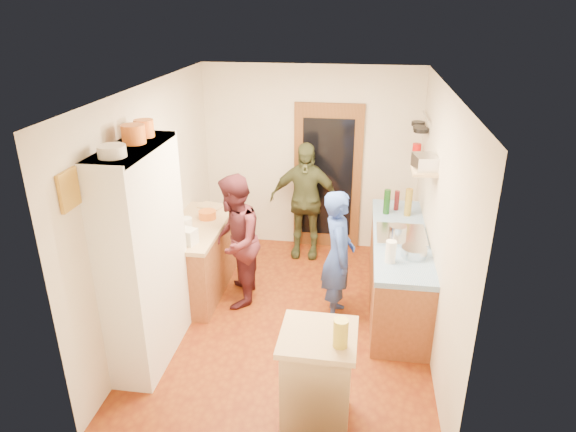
% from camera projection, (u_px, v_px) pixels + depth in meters
% --- Properties ---
extents(floor, '(3.00, 4.00, 0.02)m').
position_uv_depth(floor, '(290.00, 319.00, 5.90)').
color(floor, '#7E380F').
rests_on(floor, ground).
extents(ceiling, '(3.00, 4.00, 0.02)m').
position_uv_depth(ceiling, '(291.00, 87.00, 4.87)').
color(ceiling, silver).
rests_on(ceiling, ground).
extents(wall_back, '(3.00, 0.02, 2.60)m').
position_uv_depth(wall_back, '(310.00, 159.00, 7.21)').
color(wall_back, beige).
rests_on(wall_back, ground).
extents(wall_front, '(3.00, 0.02, 2.60)m').
position_uv_depth(wall_front, '(250.00, 325.00, 3.55)').
color(wall_front, beige).
rests_on(wall_front, ground).
extents(wall_left, '(0.02, 4.00, 2.60)m').
position_uv_depth(wall_left, '(154.00, 206.00, 5.58)').
color(wall_left, beige).
rests_on(wall_left, ground).
extents(wall_right, '(0.02, 4.00, 2.60)m').
position_uv_depth(wall_right, '(438.00, 222.00, 5.18)').
color(wall_right, beige).
rests_on(wall_right, ground).
extents(door_frame, '(0.95, 0.06, 2.10)m').
position_uv_depth(door_frame, '(327.00, 178.00, 7.24)').
color(door_frame, brown).
rests_on(door_frame, ground).
extents(door_glass, '(0.70, 0.02, 1.70)m').
position_uv_depth(door_glass, '(327.00, 178.00, 7.21)').
color(door_glass, black).
rests_on(door_glass, door_frame).
extents(hutch_body, '(0.40, 1.20, 2.20)m').
position_uv_depth(hutch_body, '(145.00, 257.00, 4.91)').
color(hutch_body, white).
rests_on(hutch_body, ground).
extents(hutch_top_shelf, '(0.40, 1.14, 0.04)m').
position_uv_depth(hutch_top_shelf, '(131.00, 148.00, 4.48)').
color(hutch_top_shelf, white).
rests_on(hutch_top_shelf, hutch_body).
extents(plate_stack, '(0.23, 0.23, 0.10)m').
position_uv_depth(plate_stack, '(112.00, 151.00, 4.14)').
color(plate_stack, white).
rests_on(plate_stack, hutch_top_shelf).
extents(orange_pot_a, '(0.21, 0.21, 0.17)m').
position_uv_depth(orange_pot_a, '(133.00, 134.00, 4.51)').
color(orange_pot_a, orange).
rests_on(orange_pot_a, hutch_top_shelf).
extents(orange_pot_b, '(0.18, 0.18, 0.16)m').
position_uv_depth(orange_pot_b, '(144.00, 128.00, 4.73)').
color(orange_pot_b, orange).
rests_on(orange_pot_b, hutch_top_shelf).
extents(left_counter_base, '(0.60, 1.40, 0.85)m').
position_uv_depth(left_counter_base, '(199.00, 260.00, 6.29)').
color(left_counter_base, '#985730').
rests_on(left_counter_base, ground).
extents(left_counter_top, '(0.64, 1.44, 0.05)m').
position_uv_depth(left_counter_top, '(196.00, 227.00, 6.12)').
color(left_counter_top, tan).
rests_on(left_counter_top, left_counter_base).
extents(toaster, '(0.27, 0.21, 0.17)m').
position_uv_depth(toaster, '(186.00, 236.00, 5.61)').
color(toaster, white).
rests_on(toaster, left_counter_top).
extents(kettle, '(0.16, 0.16, 0.17)m').
position_uv_depth(kettle, '(186.00, 225.00, 5.88)').
color(kettle, white).
rests_on(kettle, left_counter_top).
extents(orange_bowl, '(0.27, 0.27, 0.10)m').
position_uv_depth(orange_bowl, '(207.00, 215.00, 6.27)').
color(orange_bowl, orange).
rests_on(orange_bowl, left_counter_top).
extents(chopping_board, '(0.34, 0.28, 0.02)m').
position_uv_depth(chopping_board, '(211.00, 206.00, 6.62)').
color(chopping_board, tan).
rests_on(chopping_board, left_counter_top).
extents(right_counter_base, '(0.60, 2.20, 0.84)m').
position_uv_depth(right_counter_base, '(397.00, 272.00, 6.02)').
color(right_counter_base, '#985730').
rests_on(right_counter_base, ground).
extents(right_counter_top, '(0.62, 2.22, 0.06)m').
position_uv_depth(right_counter_top, '(401.00, 238.00, 5.85)').
color(right_counter_top, blue).
rests_on(right_counter_top, right_counter_base).
extents(hob, '(0.55, 0.58, 0.04)m').
position_uv_depth(hob, '(401.00, 235.00, 5.80)').
color(hob, silver).
rests_on(hob, right_counter_top).
extents(pot_on_hob, '(0.19, 0.19, 0.13)m').
position_uv_depth(pot_on_hob, '(398.00, 231.00, 5.70)').
color(pot_on_hob, silver).
rests_on(pot_on_hob, hob).
extents(bottle_a, '(0.09, 0.09, 0.31)m').
position_uv_depth(bottle_a, '(387.00, 202.00, 6.37)').
color(bottle_a, '#143F14').
rests_on(bottle_a, right_counter_top).
extents(bottle_b, '(0.07, 0.07, 0.25)m').
position_uv_depth(bottle_b, '(397.00, 200.00, 6.49)').
color(bottle_b, '#591419').
rests_on(bottle_b, right_counter_top).
extents(bottle_c, '(0.11, 0.11, 0.35)m').
position_uv_depth(bottle_c, '(408.00, 202.00, 6.30)').
color(bottle_c, olive).
rests_on(bottle_c, right_counter_top).
extents(paper_towel, '(0.12, 0.12, 0.23)m').
position_uv_depth(paper_towel, '(391.00, 252.00, 5.20)').
color(paper_towel, white).
rests_on(paper_towel, right_counter_top).
extents(mixing_bowl, '(0.34, 0.34, 0.10)m').
position_uv_depth(mixing_bowl, '(414.00, 252.00, 5.33)').
color(mixing_bowl, silver).
rests_on(mixing_bowl, right_counter_top).
extents(island_base, '(0.56, 0.56, 0.86)m').
position_uv_depth(island_base, '(317.00, 382.00, 4.29)').
color(island_base, tan).
rests_on(island_base, ground).
extents(island_top, '(0.63, 0.63, 0.05)m').
position_uv_depth(island_top, '(318.00, 337.00, 4.11)').
color(island_top, tan).
rests_on(island_top, island_base).
extents(cutting_board, '(0.35, 0.29, 0.02)m').
position_uv_depth(cutting_board, '(313.00, 331.00, 4.16)').
color(cutting_board, white).
rests_on(cutting_board, island_top).
extents(oil_jar, '(0.12, 0.12, 0.24)m').
position_uv_depth(oil_jar, '(341.00, 333.00, 3.92)').
color(oil_jar, '#AD9E2D').
rests_on(oil_jar, island_top).
extents(pan_rail, '(0.02, 0.65, 0.02)m').
position_uv_depth(pan_rail, '(426.00, 116.00, 6.29)').
color(pan_rail, silver).
rests_on(pan_rail, wall_right).
extents(pan_hang_a, '(0.18, 0.18, 0.05)m').
position_uv_depth(pan_hang_a, '(421.00, 130.00, 6.19)').
color(pan_hang_a, black).
rests_on(pan_hang_a, pan_rail).
extents(pan_hang_b, '(0.16, 0.16, 0.05)m').
position_uv_depth(pan_hang_b, '(419.00, 128.00, 6.38)').
color(pan_hang_b, black).
rests_on(pan_hang_b, pan_rail).
extents(pan_hang_c, '(0.17, 0.17, 0.05)m').
position_uv_depth(pan_hang_c, '(418.00, 124.00, 6.55)').
color(pan_hang_c, black).
rests_on(pan_hang_c, pan_rail).
extents(wall_shelf, '(0.26, 0.42, 0.03)m').
position_uv_depth(wall_shelf, '(424.00, 170.00, 5.46)').
color(wall_shelf, tan).
rests_on(wall_shelf, wall_right).
extents(radio, '(0.27, 0.33, 0.15)m').
position_uv_depth(radio, '(425.00, 162.00, 5.42)').
color(radio, silver).
rests_on(radio, wall_shelf).
extents(ext_bracket, '(0.06, 0.10, 0.04)m').
position_uv_depth(ext_bracket, '(420.00, 160.00, 6.68)').
color(ext_bracket, black).
rests_on(ext_bracket, wall_right).
extents(fire_extinguisher, '(0.11, 0.11, 0.32)m').
position_uv_depth(fire_extinguisher, '(416.00, 156.00, 6.67)').
color(fire_extinguisher, red).
rests_on(fire_extinguisher, wall_right).
extents(picture_frame, '(0.03, 0.25, 0.30)m').
position_uv_depth(picture_frame, '(69.00, 190.00, 3.87)').
color(picture_frame, gold).
rests_on(picture_frame, wall_left).
extents(person_hob, '(0.44, 0.60, 1.52)m').
position_uv_depth(person_hob, '(341.00, 257.00, 5.65)').
color(person_hob, '#2A46A5').
rests_on(person_hob, ground).
extents(person_left, '(0.68, 0.83, 1.59)m').
position_uv_depth(person_left, '(237.00, 240.00, 5.96)').
color(person_left, '#481B24').
rests_on(person_left, ground).
extents(person_back, '(0.97, 0.42, 1.64)m').
position_uv_depth(person_back, '(305.00, 201.00, 7.05)').
color(person_back, '#3A4025').
rests_on(person_back, ground).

